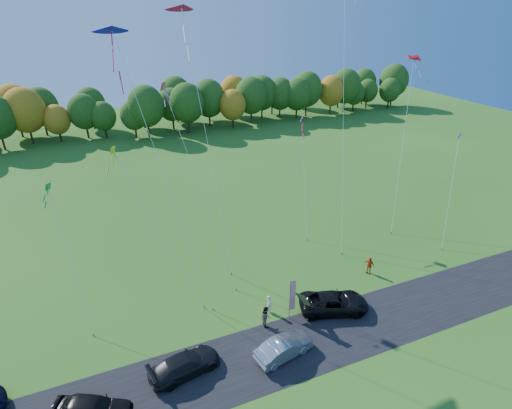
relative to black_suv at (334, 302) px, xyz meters
name	(u,v)px	position (x,y,z in m)	size (l,w,h in m)	color
ground	(283,309)	(-3.77, 1.69, -0.79)	(160.00, 160.00, 0.00)	#295F19
asphalt_strip	(307,342)	(-3.77, -2.31, -0.78)	(90.00, 6.00, 0.01)	black
tree_line	(161,133)	(-3.77, 56.69, -0.79)	(116.00, 12.00, 10.00)	#1E4711
black_suv	(334,302)	(0.00, 0.00, 0.00)	(2.62, 5.68, 1.58)	black
silver_sedan	(284,348)	(-5.90, -2.73, -0.05)	(1.56, 4.47, 1.47)	#AAAAAF
dark_truck_a	(185,365)	(-12.86, -1.46, -0.07)	(2.02, 4.98, 1.44)	black
person_tailgate_a	(269,304)	(-5.03, 1.86, 0.04)	(0.61, 0.40, 1.66)	silver
person_tailgate_b	(266,316)	(-5.89, 0.57, 0.12)	(0.88, 0.69, 1.81)	gray
person_east	(369,265)	(5.86, 3.14, 0.08)	(1.02, 0.43, 1.74)	#CF4613
feather_flag	(292,295)	(-3.65, 0.54, 1.53)	(0.51, 0.07, 3.80)	#999999
kite_delta_blue	(162,170)	(-11.31, 9.22, 10.10)	(5.44, 11.69, 22.67)	#4C3F33
kite_parafoil_orange	(343,113)	(7.55, 12.10, 12.29)	(6.38, 11.31, 26.51)	#4C3F33
kite_delta_red	(208,144)	(-7.15, 10.11, 11.48)	(2.53, 9.69, 23.98)	#4C3F33
kite_parafoil_rainbow	(403,144)	(15.73, 11.91, 8.05)	(7.86, 8.20, 18.03)	#4C3F33
kite_diamond_yellow	(159,229)	(-12.30, 7.95, 5.44)	(5.40, 7.71, 12.87)	#4C3F33
kite_diamond_green	(70,259)	(-19.25, 7.78, 4.44)	(1.84, 6.89, 10.79)	#4C3F33
kite_diamond_white	(304,178)	(4.13, 13.18, 5.33)	(2.22, 5.99, 12.55)	#4C3F33
kite_diamond_pink	(198,183)	(-7.92, 11.39, 7.51)	(4.02, 7.66, 17.10)	#4C3F33
kite_diamond_blue_low	(451,192)	(17.57, 5.87, 4.44)	(5.10, 5.41, 10.91)	#4C3F33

